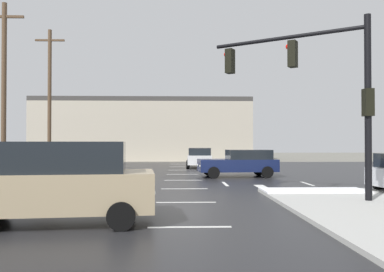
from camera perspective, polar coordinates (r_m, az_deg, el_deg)
The scene contains 12 objects.
ground_plane at distance 19.84m, azimuth -1.15°, elevation -6.77°, with size 120.00×120.00×0.00m, color slate.
road_asphalt at distance 19.83m, azimuth -1.15°, elevation -6.74°, with size 44.00×44.00×0.02m, color #232326.
snow_strip_curbside at distance 16.69m, azimuth 16.62°, elevation -7.26°, with size 4.00×1.60×0.06m, color white.
lane_markings at distance 18.52m, azimuth 2.67°, elevation -7.12°, with size 36.15×36.15×0.01m.
traffic_signal_mast at distance 15.02m, azimuth 17.37°, elevation 7.54°, with size 4.83×3.31×6.10m.
strip_building_background at distance 47.79m, azimuth -6.71°, elevation 0.85°, with size 24.02×8.00×6.96m.
suv_tan at distance 10.67m, azimuth -18.47°, elevation -5.91°, with size 4.98×2.55×2.03m.
sedan_navy at distance 24.01m, azimuth 6.73°, elevation -3.70°, with size 4.63×2.28×1.58m.
sedan_white at distance 32.15m, azimuth 1.08°, elevation -2.99°, with size 2.19×4.60×1.58m.
sedan_grey at distance 32.27m, azimuth -21.21°, elevation -2.92°, with size 2.34×4.65×1.58m.
utility_pole_far at distance 25.96m, azimuth -24.71°, elevation 6.31°, with size 2.20×0.28×10.06m.
utility_pole_distant at distance 33.02m, azimuth -19.21°, elevation 5.23°, with size 2.20×0.28×10.60m.
Camera 1 is at (-0.26, -19.73, 2.03)m, focal length 38.33 mm.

